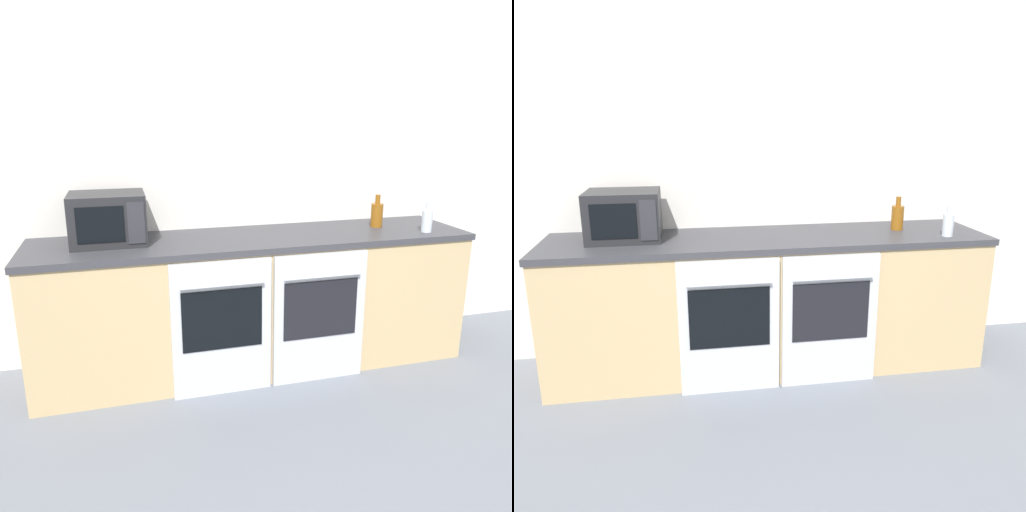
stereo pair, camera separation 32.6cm
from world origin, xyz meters
TOP-DOWN VIEW (x-y plane):
  - wall_back at (0.00, 2.24)m, footprint 10.00×0.06m
  - counter_back at (0.00, 1.89)m, footprint 2.86×0.67m
  - oven_left at (-0.29, 1.55)m, footprint 0.61×0.06m
  - oven_right at (0.33, 1.55)m, footprint 0.61×0.06m
  - microwave at (-0.91, 1.95)m, footprint 0.45×0.37m
  - bottle_amber at (0.90, 1.94)m, footprint 0.08×0.08m
  - bottle_clear at (1.15, 1.70)m, footprint 0.07×0.07m

SIDE VIEW (x-z plane):
  - oven_left at x=-0.29m, z-range 0.01..0.86m
  - oven_right at x=0.33m, z-range 0.01..0.86m
  - counter_back at x=0.00m, z-range 0.00..0.91m
  - bottle_clear at x=1.15m, z-range 0.88..1.08m
  - bottle_amber at x=0.90m, z-range 0.88..1.11m
  - microwave at x=-0.91m, z-range 0.90..1.21m
  - wall_back at x=0.00m, z-range 0.00..2.60m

